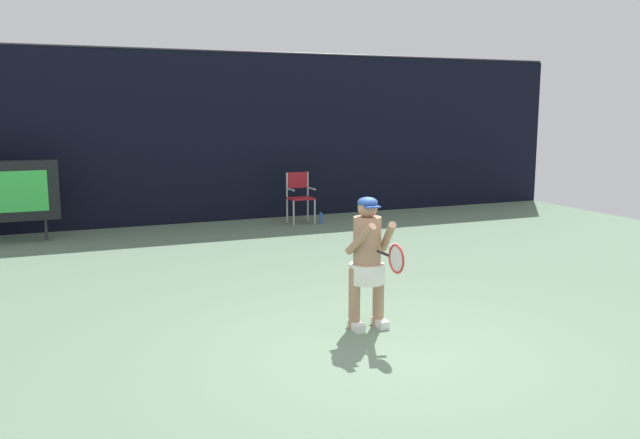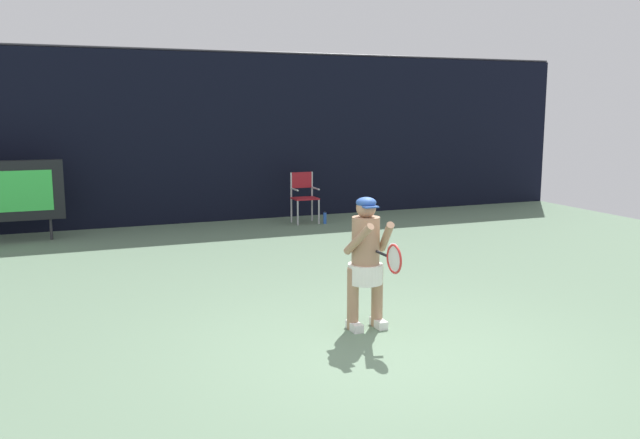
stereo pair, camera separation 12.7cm
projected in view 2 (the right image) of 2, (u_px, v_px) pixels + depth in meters
ground at (392, 360)px, 6.58m from camera, size 18.00×22.00×0.03m
backdrop_screen at (203, 138)px, 14.23m from camera, size 18.00×0.12×3.66m
umpire_chair at (304, 194)px, 14.29m from camera, size 0.52×0.44×1.08m
water_bottle at (325, 218)px, 14.25m from camera, size 0.07×0.07×0.27m
tennis_player at (366, 257)px, 7.37m from camera, size 0.52×0.59×1.48m
tennis_racket at (393, 259)px, 6.91m from camera, size 0.03×0.60×0.31m
tennis_ball_loose at (372, 236)px, 12.67m from camera, size 0.07×0.07×0.07m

